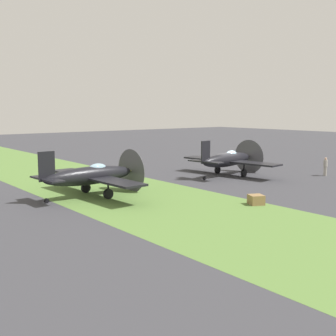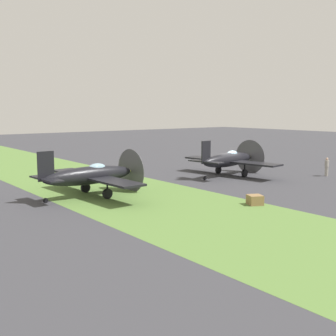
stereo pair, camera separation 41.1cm
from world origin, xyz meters
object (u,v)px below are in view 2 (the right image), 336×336
at_px(airplane_lead, 229,160).
at_px(supply_crate, 255,200).
at_px(airplane_wingman, 91,175).
at_px(ground_crew_chief, 327,166).

relative_size(airplane_lead, supply_crate, 11.35).
height_order(airplane_lead, airplane_wingman, same).
distance_m(airplane_lead, supply_crate, 12.50).
distance_m(airplane_lead, ground_crew_chief, 9.11).
distance_m(airplane_wingman, ground_crew_chief, 22.37).
bearing_deg(airplane_wingman, airplane_lead, 90.17).
bearing_deg(supply_crate, airplane_wingman, -141.81).
bearing_deg(supply_crate, ground_crew_chief, 105.50).
bearing_deg(ground_crew_chief, airplane_lead, -71.57).
relative_size(airplane_lead, airplane_wingman, 1.01).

